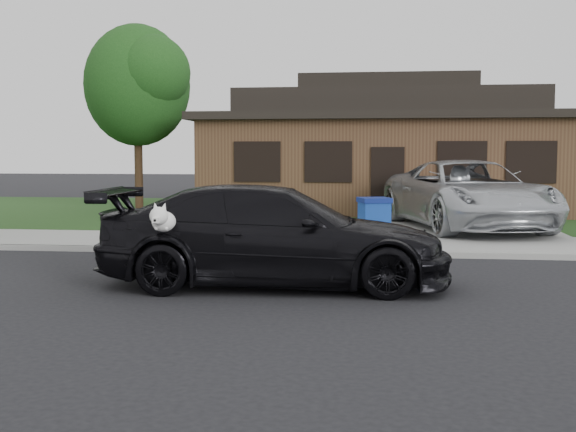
# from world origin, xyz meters

# --- Properties ---
(ground) EXTENTS (120.00, 120.00, 0.00)m
(ground) POSITION_xyz_m (0.00, 0.00, 0.00)
(ground) COLOR black
(ground) RESTS_ON ground
(sidewalk) EXTENTS (60.00, 3.00, 0.12)m
(sidewalk) POSITION_xyz_m (0.00, 5.00, 0.06)
(sidewalk) COLOR gray
(sidewalk) RESTS_ON ground
(curb) EXTENTS (60.00, 0.12, 0.12)m
(curb) POSITION_xyz_m (0.00, 3.50, 0.06)
(curb) COLOR gray
(curb) RESTS_ON ground
(lawn) EXTENTS (60.00, 13.00, 0.13)m
(lawn) POSITION_xyz_m (0.00, 13.00, 0.07)
(lawn) COLOR #193814
(lawn) RESTS_ON ground
(driveway) EXTENTS (4.50, 13.00, 0.14)m
(driveway) POSITION_xyz_m (6.00, 10.00, 0.07)
(driveway) COLOR gray
(driveway) RESTS_ON ground
(sedan) EXTENTS (5.56, 2.69, 1.59)m
(sedan) POSITION_xyz_m (2.13, 0.05, 0.80)
(sedan) COLOR black
(sedan) RESTS_ON ground
(minivan) EXTENTS (4.53, 6.94, 1.78)m
(minivan) POSITION_xyz_m (6.03, 8.00, 1.03)
(minivan) COLOR #B8BCC0
(minivan) RESTS_ON driveway
(recycling_bin) EXTENTS (0.78, 0.78, 1.03)m
(recycling_bin) POSITION_xyz_m (3.66, 4.30, 0.64)
(recycling_bin) COLOR navy
(recycling_bin) RESTS_ON sidewalk
(house) EXTENTS (12.60, 8.60, 4.65)m
(house) POSITION_xyz_m (4.00, 15.00, 2.13)
(house) COLOR #422B1C
(house) RESTS_ON ground
(tree_0) EXTENTS (3.78, 3.60, 6.34)m
(tree_0) POSITION_xyz_m (-4.34, 12.88, 4.48)
(tree_0) COLOR #332114
(tree_0) RESTS_ON ground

